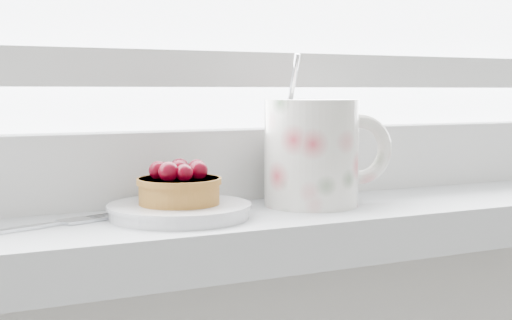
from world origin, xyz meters
TOP-DOWN VIEW (x-y plane):
  - saucer at (-0.06, 1.88)m, footprint 0.12×0.12m
  - raspberry_tart at (-0.06, 1.88)m, footprint 0.07×0.07m
  - floral_mug at (0.08, 1.89)m, footprint 0.14×0.10m
  - fork at (-0.19, 1.88)m, footprint 0.16×0.07m

SIDE VIEW (x-z plane):
  - fork at x=-0.19m, z-range 0.94..0.94m
  - saucer at x=-0.06m, z-range 0.94..0.95m
  - raspberry_tart at x=-0.06m, z-range 0.95..0.99m
  - floral_mug at x=0.08m, z-range 0.92..1.06m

